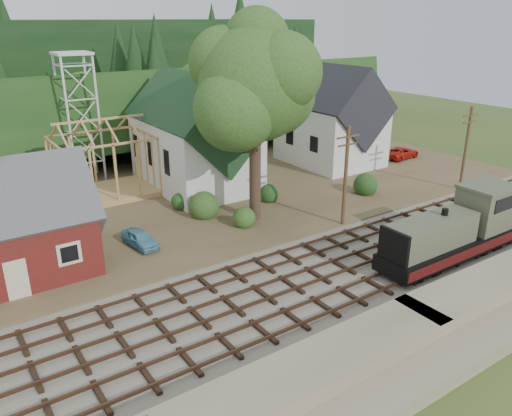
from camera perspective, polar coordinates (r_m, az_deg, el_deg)
ground at (r=31.94m, az=7.08°, el=-8.01°), size 140.00×140.00×0.00m
embankment at (r=27.21m, az=19.28°, el=-14.85°), size 64.00×5.00×1.60m
railroad_bed at (r=31.90m, az=7.09°, el=-7.89°), size 64.00×11.00×0.16m
village_flat at (r=45.66m, az=-7.85°, el=1.29°), size 64.00×26.00×0.30m
hillside at (r=67.25m, az=-17.19°, el=6.83°), size 70.00×28.96×12.74m
ridge at (r=82.37m, az=-20.68°, el=8.90°), size 80.00×20.00×12.00m
depot at (r=34.08m, az=-27.11°, el=-2.39°), size 10.80×7.41×9.00m
church at (r=46.56m, az=-6.88°, el=8.18°), size 8.40×15.17×13.00m
farmhouse at (r=55.16m, az=8.55°, el=9.77°), size 8.40×10.80×10.60m
timber_frame at (r=46.20m, az=-16.98°, el=4.85°), size 8.20×6.20×6.99m
lattice_tower at (r=50.64m, az=-19.99°, el=13.71°), size 3.20×3.20×12.12m
big_tree at (r=37.61m, az=0.03°, el=13.08°), size 10.90×8.40×14.70m
telegraph_pole_near at (r=38.23m, az=10.20°, el=3.70°), size 2.20×0.28×8.00m
telegraph_pole_far at (r=49.61m, az=22.87°, el=6.36°), size 2.20×0.28×8.00m
locomotive at (r=35.78m, az=21.75°, el=-2.51°), size 11.37×2.84×4.57m
car_blue at (r=35.94m, az=-13.14°, el=-3.41°), size 1.88×3.62×1.18m
car_red at (r=59.46m, az=16.28°, el=6.10°), size 4.87×2.61×1.30m
patio_set at (r=32.90m, az=-23.10°, el=-4.02°), size 2.25×2.25×2.51m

